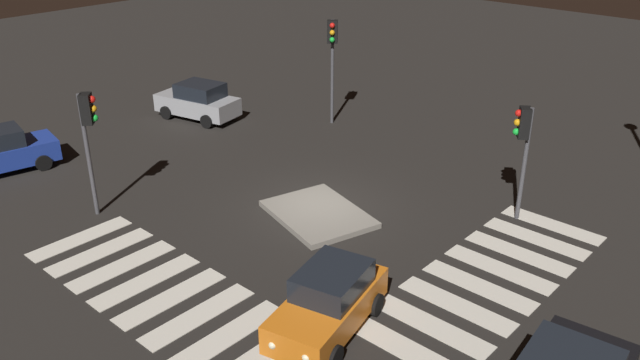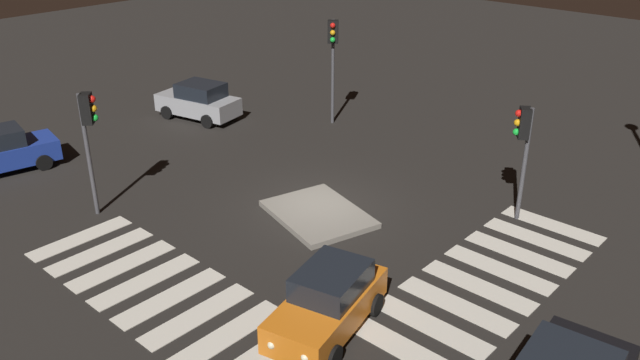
# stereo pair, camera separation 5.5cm
# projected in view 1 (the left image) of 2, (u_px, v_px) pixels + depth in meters

# --- Properties ---
(ground_plane) EXTENTS (80.00, 80.00, 0.00)m
(ground_plane) POSITION_uv_depth(u_px,v_px,m) (320.00, 207.00, 21.74)
(ground_plane) COLOR black
(traffic_island) EXTENTS (4.02, 3.43, 0.18)m
(traffic_island) POSITION_uv_depth(u_px,v_px,m) (318.00, 214.00, 21.09)
(traffic_island) COLOR gray
(traffic_island) RESTS_ON ground
(car_silver) EXTENTS (4.05, 2.39, 1.68)m
(car_silver) POSITION_uv_depth(u_px,v_px,m) (198.00, 101.00, 29.41)
(car_silver) COLOR #9EA0A5
(car_silver) RESTS_ON ground
(car_blue) EXTENTS (2.32, 3.97, 1.65)m
(car_blue) POSITION_uv_depth(u_px,v_px,m) (1.00, 151.00, 24.07)
(car_blue) COLOR #1E389E
(car_blue) RESTS_ON ground
(car_orange) EXTENTS (2.34, 3.89, 1.60)m
(car_orange) POSITION_uv_depth(u_px,v_px,m) (329.00, 302.00, 15.56)
(car_orange) COLOR orange
(car_orange) RESTS_ON ground
(traffic_light_south) EXTENTS (0.54, 0.54, 4.09)m
(traffic_light_south) POSITION_uv_depth(u_px,v_px,m) (88.00, 124.00, 20.03)
(traffic_light_south) COLOR #47474C
(traffic_light_south) RESTS_ON ground
(traffic_light_north) EXTENTS (0.53, 0.54, 3.75)m
(traffic_light_north) POSITION_uv_depth(u_px,v_px,m) (523.00, 136.00, 19.86)
(traffic_light_north) COLOR #47474C
(traffic_light_north) RESTS_ON ground
(traffic_light_west) EXTENTS (0.54, 0.53, 4.61)m
(traffic_light_west) POSITION_uv_depth(u_px,v_px,m) (332.00, 47.00, 27.64)
(traffic_light_west) COLOR #47474C
(traffic_light_west) RESTS_ON ground
(crosswalk_near) EXTENTS (8.75, 3.20, 0.02)m
(crosswalk_near) POSITION_uv_depth(u_px,v_px,m) (158.00, 289.00, 17.39)
(crosswalk_near) COLOR silver
(crosswalk_near) RESTS_ON ground
(crosswalk_side) EXTENTS (3.20, 8.75, 0.02)m
(crosswalk_side) POSITION_uv_depth(u_px,v_px,m) (490.00, 277.00, 17.90)
(crosswalk_side) COLOR silver
(crosswalk_side) RESTS_ON ground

